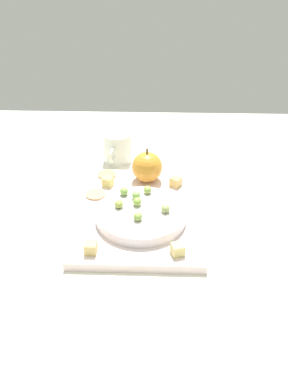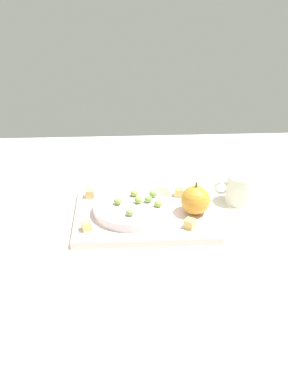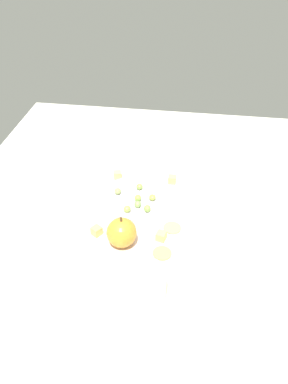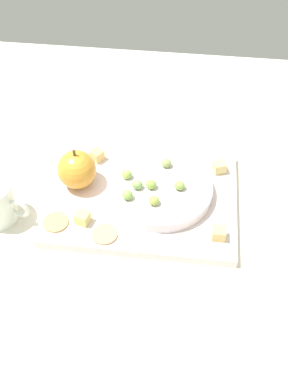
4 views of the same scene
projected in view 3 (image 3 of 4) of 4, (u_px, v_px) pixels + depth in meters
table at (149, 220)px, 106.17cm from camera, size 123.31×109.48×4.44cm
platter at (136, 213)px, 103.44cm from camera, size 34.26×25.92×1.81cm
serving_dish at (136, 199)px, 104.90cm from camera, size 18.48×18.48×2.25cm
apple_whole at (122, 233)px, 91.22cm from camera, size 7.17×7.17×7.17cm
apple_stem at (121, 219)px, 88.65cm from camera, size 0.50×0.50×1.20cm
cheese_cube_0 at (161, 236)px, 93.85cm from camera, size 2.70×2.70×2.19cm
cheese_cube_1 at (97, 231)px, 95.29cm from camera, size 3.05×3.05×2.19cm
cheese_cube_2 at (172, 180)px, 112.12cm from camera, size 2.24×2.24×2.19cm
cheese_cube_3 at (118, 175)px, 113.87cm from camera, size 2.76×2.76×2.19cm
cracker_0 at (162, 253)px, 90.65cm from camera, size 4.44×4.44×0.40cm
cracker_1 at (172, 228)px, 97.42cm from camera, size 4.44×4.44×0.40cm
grape_0 at (138, 198)px, 102.22cm from camera, size 1.96×1.76×1.76cm
grape_1 at (139, 187)px, 106.16cm from camera, size 1.96×1.76×1.62cm
grape_2 at (152, 197)px, 102.46cm from camera, size 1.96×1.76×1.59cm
grape_3 at (148, 209)px, 98.77cm from camera, size 1.96×1.76×1.75cm
grape_4 at (118, 191)px, 104.55cm from camera, size 1.96×1.76×1.62cm
grape_5 at (127, 209)px, 98.71cm from camera, size 1.96×1.76×1.67cm
grape_6 at (138, 204)px, 100.16cm from camera, size 1.96×1.76×1.74cm
cup at (149, 285)px, 80.99cm from camera, size 10.60×7.44×7.72cm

